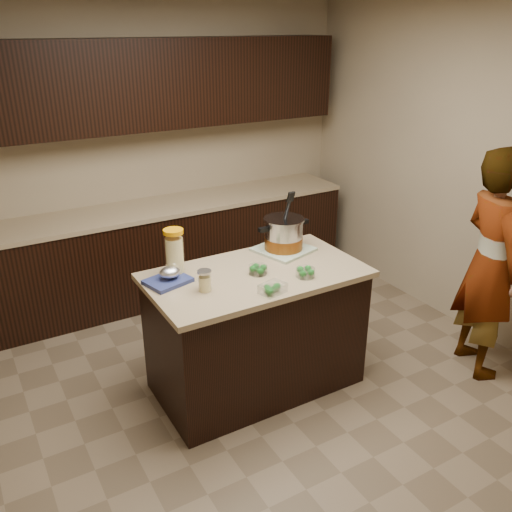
{
  "coord_description": "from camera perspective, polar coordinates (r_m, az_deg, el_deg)",
  "views": [
    {
      "loc": [
        -1.65,
        -2.84,
        2.44
      ],
      "look_at": [
        0.0,
        0.0,
        1.02
      ],
      "focal_mm": 38.0,
      "sensor_mm": 36.0,
      "label": 1
    }
  ],
  "objects": [
    {
      "name": "broccoli_tub_left",
      "position": [
        3.6,
        0.22,
        -1.48
      ],
      "size": [
        0.16,
        0.16,
        0.06
      ],
      "rotation": [
        0.0,
        0.0,
        -0.44
      ],
      "color": "silver",
      "rests_on": "island"
    },
    {
      "name": "lemonade_pitcher",
      "position": [
        3.57,
        -8.56,
        0.15
      ],
      "size": [
        0.17,
        0.17,
        0.32
      ],
      "rotation": [
        0.0,
        0.0,
        0.35
      ],
      "color": "#DDCD87",
      "rests_on": "island"
    },
    {
      "name": "mason_jar",
      "position": [
        3.38,
        -5.42,
        -2.65
      ],
      "size": [
        0.1,
        0.1,
        0.15
      ],
      "rotation": [
        0.0,
        0.0,
        -0.15
      ],
      "color": "#DDCD87",
      "rests_on": "island"
    },
    {
      "name": "broccoli_tub_right",
      "position": [
        3.57,
        5.23,
        -1.78
      ],
      "size": [
        0.15,
        0.15,
        0.06
      ],
      "rotation": [
        0.0,
        0.0,
        0.22
      ],
      "color": "silver",
      "rests_on": "island"
    },
    {
      "name": "room_shell",
      "position": [
        3.36,
        0.0,
        10.93
      ],
      "size": [
        4.04,
        4.04,
        2.72
      ],
      "color": "tan",
      "rests_on": "ground"
    },
    {
      "name": "ground_plane",
      "position": [
        4.09,
        0.0,
        -13.22
      ],
      "size": [
        4.0,
        4.0,
        0.0
      ],
      "primitive_type": "plane",
      "color": "brown",
      "rests_on": "ground"
    },
    {
      "name": "stock_pot",
      "position": [
        3.93,
        2.94,
        2.15
      ],
      "size": [
        0.41,
        0.3,
        0.42
      ],
      "rotation": [
        0.0,
        0.0,
        -0.01
      ],
      "color": "#B7B7BC",
      "rests_on": "dish_towel"
    },
    {
      "name": "dish_towel",
      "position": [
        3.97,
        2.9,
        0.7
      ],
      "size": [
        0.44,
        0.44,
        0.02
      ],
      "primitive_type": "cube",
      "rotation": [
        0.0,
        0.0,
        0.28
      ],
      "color": "#628559",
      "rests_on": "island"
    },
    {
      "name": "island",
      "position": [
        3.84,
        0.0,
        -7.8
      ],
      "size": [
        1.46,
        0.81,
        0.9
      ],
      "color": "black",
      "rests_on": "ground"
    },
    {
      "name": "back_cabinets",
      "position": [
        5.09,
        -9.92,
        5.91
      ],
      "size": [
        3.6,
        0.63,
        2.33
      ],
      "color": "black",
      "rests_on": "ground"
    },
    {
      "name": "broccoli_tub_rect",
      "position": [
        3.36,
        1.76,
        -3.46
      ],
      "size": [
        0.18,
        0.15,
        0.06
      ],
      "rotation": [
        0.0,
        0.0,
        0.26
      ],
      "color": "silver",
      "rests_on": "island"
    },
    {
      "name": "person",
      "position": [
        4.22,
        23.46,
        -0.82
      ],
      "size": [
        0.6,
        0.72,
        1.7
      ],
      "primitive_type": "imported",
      "rotation": [
        0.0,
        0.0,
        1.22
      ],
      "color": "gray",
      "rests_on": "ground"
    },
    {
      "name": "blue_tray",
      "position": [
        3.52,
        -9.17,
        -2.26
      ],
      "size": [
        0.32,
        0.28,
        0.1
      ],
      "rotation": [
        0.0,
        0.0,
        0.27
      ],
      "color": "navy",
      "rests_on": "island"
    }
  ]
}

